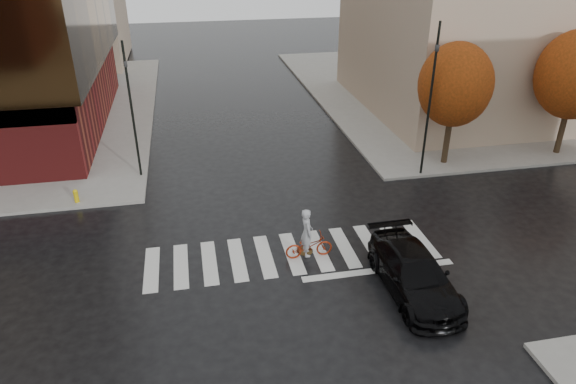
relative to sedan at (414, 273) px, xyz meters
name	(u,v)px	position (x,y,z in m)	size (l,w,h in m)	color
ground	(295,260)	(-3.74, 2.68, -0.75)	(120.00, 120.00, 0.00)	black
sidewalk_ne	(491,86)	(17.26, 23.68, -0.67)	(30.00, 30.00, 0.15)	gray
crosswalk	(292,253)	(-3.74, 3.18, -0.74)	(12.00, 3.00, 0.01)	silver
tree_ne_a	(455,85)	(6.26, 10.08, 3.71)	(3.80, 3.80, 6.50)	#2D2214
tree_ne_b	(576,75)	(13.26, 10.08, 3.87)	(4.20, 4.20, 6.89)	#2D2214
sedan	(414,273)	(0.00, 0.00, 0.00)	(2.09, 5.13, 1.49)	black
cyclist	(308,241)	(-3.18, 2.83, -0.02)	(1.89, 0.74, 2.14)	maroon
traffic_light_nw	(131,103)	(-10.04, 11.68, 3.27)	(0.18, 0.15, 6.86)	black
traffic_light_ne	(431,91)	(4.40, 8.98, 3.84)	(0.19, 0.22, 7.70)	black
fire_hydrant	(76,195)	(-12.84, 9.18, -0.24)	(0.23, 0.23, 0.65)	#DBB90C
manhole	(305,251)	(-3.22, 3.22, -0.74)	(0.67, 0.67, 0.01)	#4A371A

